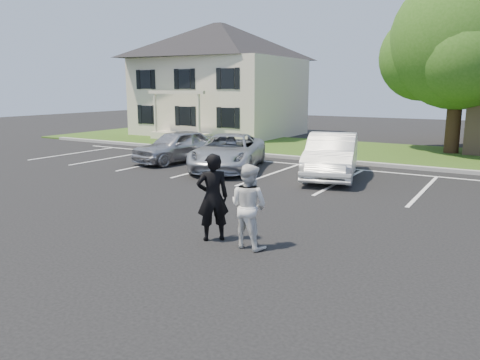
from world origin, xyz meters
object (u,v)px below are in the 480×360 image
at_px(man_white_shirt, 249,206).
at_px(car_silver_west, 177,146).
at_px(house, 220,79).
at_px(car_white_sedan, 331,156).
at_px(car_silver_minivan, 228,152).
at_px(man_black_suit, 213,197).
at_px(tree, 463,44).

bearing_deg(man_white_shirt, car_silver_west, -37.61).
height_order(house, car_white_sedan, house).
xyz_separation_m(house, man_white_shirt, (13.63, -19.68, -2.95)).
distance_m(car_silver_west, car_silver_minivan, 3.04).
bearing_deg(car_silver_minivan, man_white_shirt, -74.66).
height_order(man_black_suit, car_silver_minivan, man_black_suit).
height_order(house, car_silver_minivan, house).
bearing_deg(car_silver_west, tree, 53.38).
relative_size(house, man_white_shirt, 5.83).
bearing_deg(car_silver_west, man_black_suit, -35.82).
bearing_deg(man_black_suit, car_white_sedan, -131.30).
height_order(tree, car_silver_minivan, tree).
relative_size(tree, car_silver_west, 2.09).
xyz_separation_m(car_silver_west, car_white_sedan, (7.18, 0.08, 0.09)).
bearing_deg(tree, car_silver_minivan, -127.29).
bearing_deg(house, man_black_suit, -57.09).
relative_size(house, man_black_suit, 5.36).
bearing_deg(man_white_shirt, tree, -89.37).
bearing_deg(tree, car_white_sedan, -109.04).
xyz_separation_m(man_black_suit, man_white_shirt, (0.90, -0.01, -0.08)).
relative_size(man_black_suit, car_silver_minivan, 0.37).
height_order(house, tree, tree).
distance_m(tree, man_black_suit, 18.14).
distance_m(car_silver_west, car_white_sedan, 7.18).
height_order(tree, man_black_suit, tree).
bearing_deg(tree, car_silver_west, -138.44).
distance_m(tree, car_white_sedan, 10.61).
distance_m(man_black_suit, car_silver_minivan, 9.01).
height_order(tree, man_white_shirt, tree).
relative_size(man_white_shirt, car_silver_west, 0.42).
bearing_deg(car_silver_minivan, car_white_sedan, -12.20).
relative_size(tree, man_black_suit, 4.58).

